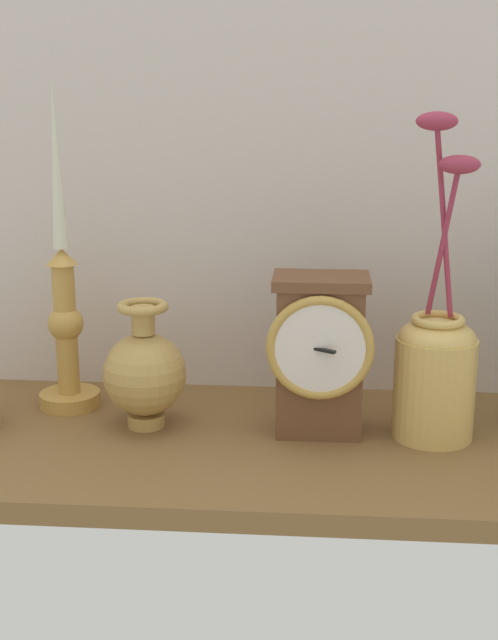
% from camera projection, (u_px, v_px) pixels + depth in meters
% --- Properties ---
extents(ground_plane, '(1.00, 0.36, 0.02)m').
position_uv_depth(ground_plane, '(239.00, 446.00, 0.98)').
color(ground_plane, brown).
extents(back_wall, '(1.20, 0.02, 0.65)m').
position_uv_depth(back_wall, '(251.00, 141.00, 1.07)').
color(back_wall, silver).
rests_on(back_wall, ground_plane).
extents(mantel_clock, '(0.12, 0.09, 0.19)m').
position_uv_depth(mantel_clock, '(320.00, 353.00, 0.97)').
color(mantel_clock, brown).
rests_on(mantel_clock, ground_plane).
extents(candlestick_tall_left, '(0.08, 0.08, 0.40)m').
position_uv_depth(candlestick_tall_left, '(65.00, 314.00, 1.05)').
color(candlestick_tall_left, gold).
rests_on(candlestick_tall_left, ground_plane).
extents(brass_vase_bulbous, '(0.10, 0.10, 0.15)m').
position_uv_depth(brass_vase_bulbous, '(145.00, 372.00, 1.00)').
color(brass_vase_bulbous, tan).
rests_on(brass_vase_bulbous, ground_plane).
extents(brass_vase_jar, '(0.09, 0.09, 0.37)m').
position_uv_depth(brass_vase_jar, '(435.00, 366.00, 0.96)').
color(brass_vase_jar, tan).
rests_on(brass_vase_jar, ground_plane).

